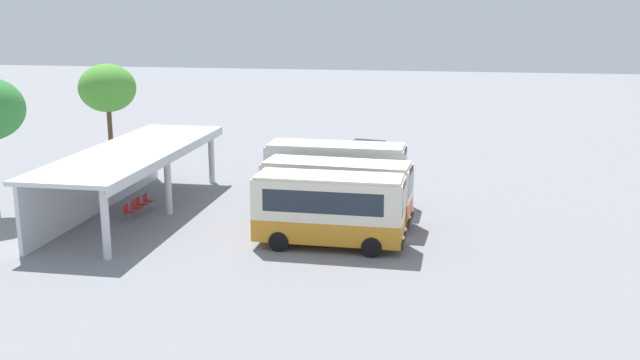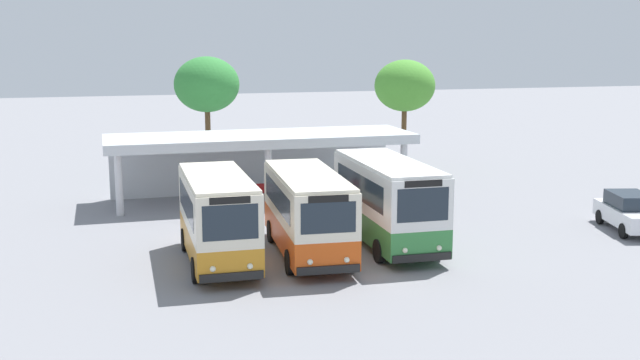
# 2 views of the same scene
# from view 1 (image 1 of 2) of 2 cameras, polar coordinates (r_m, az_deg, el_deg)

# --- Properties ---
(ground_plane) EXTENTS (180.00, 180.00, 0.00)m
(ground_plane) POSITION_cam_1_polar(r_m,az_deg,el_deg) (36.53, 4.92, -3.50)
(ground_plane) COLOR gray
(city_bus_nearest_orange) EXTENTS (2.45, 6.83, 3.32)m
(city_bus_nearest_orange) POSITION_cam_1_polar(r_m,az_deg,el_deg) (32.62, 0.74, -2.18)
(city_bus_nearest_orange) COLOR black
(city_bus_nearest_orange) RESTS_ON ground
(city_bus_second_in_row) EXTENTS (2.79, 7.52, 3.20)m
(city_bus_second_in_row) POSITION_cam_1_polar(r_m,az_deg,el_deg) (35.97, 1.35, -0.79)
(city_bus_second_in_row) COLOR black
(city_bus_second_in_row) RESTS_ON ground
(city_bus_middle_cream) EXTENTS (2.60, 7.60, 3.44)m
(city_bus_middle_cream) POSITION_cam_1_polar(r_m,az_deg,el_deg) (39.36, 1.28, 0.63)
(city_bus_middle_cream) COLOR black
(city_bus_middle_cream) RESTS_ON ground
(parked_car_flank) EXTENTS (2.73, 4.45, 1.62)m
(parked_car_flank) POSITION_cam_1_polar(r_m,az_deg,el_deg) (50.17, 3.88, 2.15)
(parked_car_flank) COLOR black
(parked_car_flank) RESTS_ON ground
(terminal_canopy) EXTENTS (15.58, 4.72, 3.40)m
(terminal_canopy) POSITION_cam_1_polar(r_m,az_deg,el_deg) (39.44, -15.15, 1.22)
(terminal_canopy) COLOR silver
(terminal_canopy) RESTS_ON ground
(waiting_chair_end_by_column) EXTENTS (0.45, 0.45, 0.86)m
(waiting_chair_end_by_column) POSITION_cam_1_polar(r_m,az_deg,el_deg) (38.20, -14.77, -2.33)
(waiting_chair_end_by_column) COLOR slate
(waiting_chair_end_by_column) RESTS_ON ground
(waiting_chair_second_from_end) EXTENTS (0.45, 0.45, 0.86)m
(waiting_chair_second_from_end) POSITION_cam_1_polar(r_m,az_deg,el_deg) (38.81, -14.24, -2.06)
(waiting_chair_second_from_end) COLOR slate
(waiting_chair_second_from_end) RESTS_ON ground
(waiting_chair_middle_seat) EXTENTS (0.45, 0.45, 0.86)m
(waiting_chair_middle_seat) POSITION_cam_1_polar(r_m,az_deg,el_deg) (39.47, -13.89, -1.78)
(waiting_chair_middle_seat) COLOR slate
(waiting_chair_middle_seat) RESTS_ON ground
(waiting_chair_fourth_seat) EXTENTS (0.45, 0.45, 0.86)m
(waiting_chair_fourth_seat) POSITION_cam_1_polar(r_m,az_deg,el_deg) (40.07, -13.37, -1.52)
(waiting_chair_fourth_seat) COLOR slate
(waiting_chair_fourth_seat) RESTS_ON ground
(roadside_tree_east_of_canopy) EXTENTS (3.76, 3.76, 6.93)m
(roadside_tree_east_of_canopy) POSITION_cam_1_polar(r_m,az_deg,el_deg) (50.77, -16.29, 6.89)
(roadside_tree_east_of_canopy) COLOR brown
(roadside_tree_east_of_canopy) RESTS_ON ground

